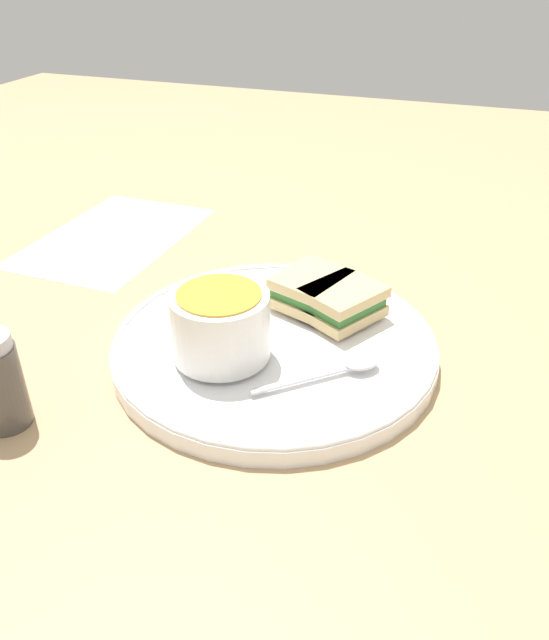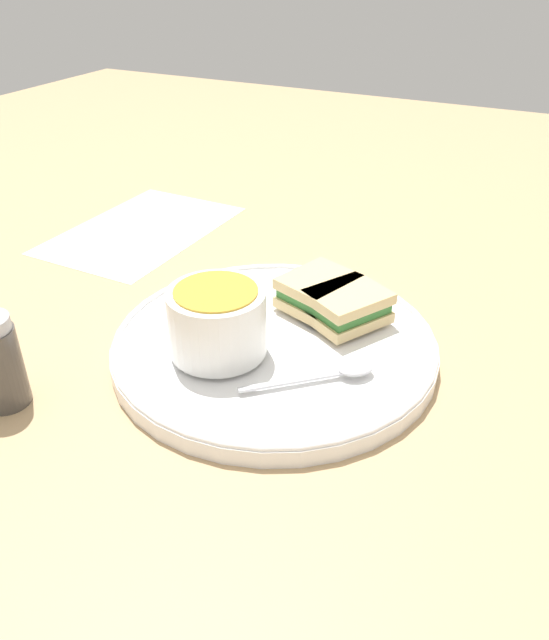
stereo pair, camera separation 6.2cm
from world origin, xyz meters
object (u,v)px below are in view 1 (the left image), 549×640
Objects in this scene: soup_bowl at (220,324)px; sandwich_half_near at (343,302)px; spoon at (351,365)px; sandwich_half_far at (311,288)px.

soup_bowl is 0.96× the size of sandwich_half_near.
soup_bowl is 0.89× the size of spoon.
soup_bowl reaches higher than spoon.
sandwich_half_near is at bearing 49.41° from soup_bowl.
sandwich_half_near is at bearing 67.55° from spoon.
spoon is 1.13× the size of sandwich_half_far.
sandwich_half_far is at bearing 157.18° from sandwich_half_near.
spoon is at bearing 8.39° from soup_bowl.
sandwich_half_near is (0.09, 0.11, -0.02)m from soup_bowl.
soup_bowl is 0.14m from sandwich_half_far.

